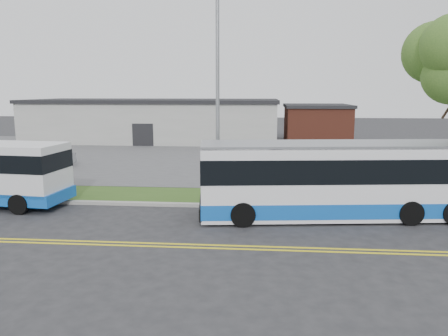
# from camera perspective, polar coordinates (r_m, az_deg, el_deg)

# --- Properties ---
(ground) EXTENTS (140.00, 140.00, 0.00)m
(ground) POSITION_cam_1_polar(r_m,az_deg,el_deg) (19.40, -10.54, -5.68)
(ground) COLOR #28282B
(ground) RESTS_ON ground
(lane_line_north) EXTENTS (70.00, 0.12, 0.01)m
(lane_line_north) POSITION_cam_1_polar(r_m,az_deg,el_deg) (15.89, -14.26, -9.36)
(lane_line_north) COLOR yellow
(lane_line_north) RESTS_ON ground
(lane_line_south) EXTENTS (70.00, 0.12, 0.01)m
(lane_line_south) POSITION_cam_1_polar(r_m,az_deg,el_deg) (15.63, -14.62, -9.71)
(lane_line_south) COLOR yellow
(lane_line_south) RESTS_ON ground
(curb) EXTENTS (80.00, 0.30, 0.15)m
(curb) POSITION_cam_1_polar(r_m,az_deg,el_deg) (20.40, -9.73, -4.66)
(curb) COLOR #9E9B93
(curb) RESTS_ON ground
(verge) EXTENTS (80.00, 3.30, 0.10)m
(verge) POSITION_cam_1_polar(r_m,az_deg,el_deg) (22.10, -8.56, -3.55)
(verge) COLOR #31531B
(verge) RESTS_ON ground
(parking_lot) EXTENTS (80.00, 25.00, 0.10)m
(parking_lot) POSITION_cam_1_polar(r_m,az_deg,el_deg) (35.72, -3.33, 1.73)
(parking_lot) COLOR #4C4C4F
(parking_lot) RESTS_ON ground
(commercial_building) EXTENTS (25.40, 10.40, 4.35)m
(commercial_building) POSITION_cam_1_polar(r_m,az_deg,el_deg) (46.42, -8.96, 6.18)
(commercial_building) COLOR #9E9E99
(commercial_building) RESTS_ON ground
(brick_wing) EXTENTS (6.30, 7.30, 3.90)m
(brick_wing) POSITION_cam_1_polar(r_m,az_deg,el_deg) (44.43, 11.96, 5.64)
(brick_wing) COLOR brown
(brick_wing) RESTS_ON ground
(streetlight_near) EXTENTS (0.35, 1.53, 9.50)m
(streetlight_near) POSITION_cam_1_polar(r_m,az_deg,el_deg) (20.81, -0.86, 10.13)
(streetlight_near) COLOR gray
(streetlight_near) RESTS_ON verge
(transit_bus) EXTENTS (11.47, 3.87, 3.12)m
(transit_bus) POSITION_cam_1_polar(r_m,az_deg,el_deg) (18.57, 14.46, -1.53)
(transit_bus) COLOR white
(transit_bus) RESTS_ON ground
(pedestrian) EXTENTS (0.78, 0.77, 1.82)m
(pedestrian) POSITION_cam_1_polar(r_m,az_deg,el_deg) (23.82, -23.84, -0.96)
(pedestrian) COLOR black
(pedestrian) RESTS_ON verge
(parked_car_a) EXTENTS (2.61, 4.23, 1.32)m
(parked_car_a) POSITION_cam_1_polar(r_m,az_deg,el_deg) (30.91, -22.15, 1.03)
(parked_car_a) COLOR #9EA0A4
(parked_car_a) RESTS_ON parking_lot
(grocery_bag_left) EXTENTS (0.32, 0.32, 0.32)m
(grocery_bag_left) POSITION_cam_1_polar(r_m,az_deg,el_deg) (23.90, -24.63, -2.82)
(grocery_bag_left) COLOR white
(grocery_bag_left) RESTS_ON verge
(grocery_bag_right) EXTENTS (0.32, 0.32, 0.32)m
(grocery_bag_right) POSITION_cam_1_polar(r_m,az_deg,el_deg) (24.04, -22.81, -2.62)
(grocery_bag_right) COLOR white
(grocery_bag_right) RESTS_ON verge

